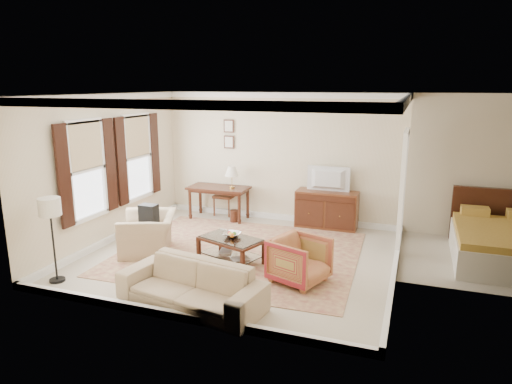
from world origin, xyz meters
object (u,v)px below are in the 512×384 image
Objects in this scene: coffee_table at (231,244)px; striped_armchair at (300,258)px; tv at (328,171)px; sofa at (191,278)px; club_armchair at (148,227)px; sideboard at (327,209)px; writing_desk at (219,191)px.

coffee_table is 1.53× the size of striped_armchair.
striped_armchair is at bearing 92.89° from tv.
sofa is (-1.09, -4.22, -0.84)m from tv.
coffee_table is 1.66m from club_armchair.
sideboard reaches higher than striped_armchair.
coffee_table is 1.67m from sofa.
tv is (0.00, -0.02, 0.85)m from sideboard.
tv reaches higher than striped_armchair.
writing_desk is 1.05× the size of sideboard.
sideboard is 2.84m from coffee_table.
sideboard is 4.38m from sofa.
club_armchair reaches higher than striped_armchair.
coffee_table is 0.58× the size of sofa.
club_armchair is at bearing -98.18° from writing_desk.
coffee_table is at bearing 65.16° from tv.
tv is at bearing 23.13° from striped_armchair.
sideboard is 0.85m from tv.
sofa reaches higher than coffee_table.
sideboard is at bearing 3.72° from writing_desk.
sideboard is 1.20× the size of club_armchair.
writing_desk reaches higher than coffee_table.
striped_armchair is 3.02m from club_armchair.
sideboard is at bearing 85.45° from sofa.
coffee_table is (-1.18, -2.58, -0.06)m from sideboard.
tv is at bearing 108.05° from club_armchair.
club_armchair is (-2.84, -2.57, -0.77)m from tv.
striped_armchair is (2.64, -2.80, -0.24)m from writing_desk.
tv reaches higher than sideboard.
tv is 3.91m from club_armchair.
sofa reaches higher than striped_armchair.
sideboard is at bearing -90.00° from tv.
tv is 0.79× the size of club_armchair.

